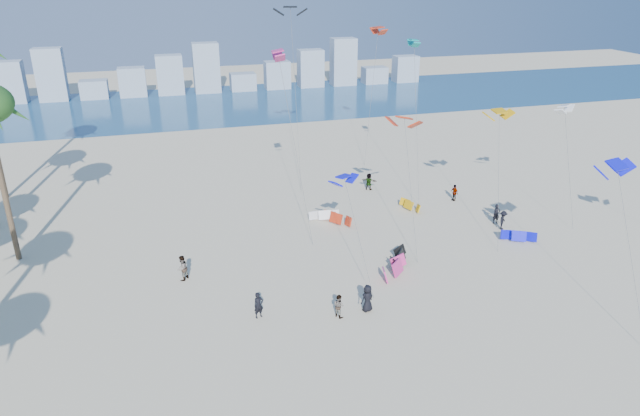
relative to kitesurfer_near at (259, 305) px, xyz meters
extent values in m
plane|color=navy|center=(2.61, 61.69, -0.86)|extent=(220.00, 220.00, 0.00)
imported|color=black|center=(0.00, 0.00, 0.00)|extent=(0.72, 0.58, 1.73)
imported|color=gray|center=(4.84, -1.27, -0.09)|extent=(0.86, 0.93, 1.54)
imported|color=black|center=(6.78, -1.18, 0.06)|extent=(1.06, 0.88, 1.85)
imported|color=gray|center=(21.16, 14.34, -0.08)|extent=(0.59, 0.98, 1.57)
imported|color=black|center=(21.95, 7.38, -0.05)|extent=(1.17, 1.18, 1.64)
imported|color=gray|center=(14.44, 19.21, -0.03)|extent=(1.54, 1.32, 1.67)
imported|color=black|center=(22.08, 8.59, 0.01)|extent=(0.65, 0.44, 1.74)
imported|color=gray|center=(-4.29, 6.09, 0.06)|extent=(1.12, 1.14, 1.85)
cylinder|color=#595959|center=(7.37, 2.37, 2.70)|extent=(0.77, 4.55, 7.13)
cylinder|color=#595959|center=(12.88, 6.35, 4.04)|extent=(0.41, 4.74, 9.82)
cylinder|color=#595959|center=(20.45, 6.51, 3.98)|extent=(2.12, 5.30, 9.71)
cylinder|color=#595959|center=(5.03, 10.41, 6.46)|extent=(1.80, 3.08, 14.65)
cylinder|color=#595959|center=(17.43, 15.58, 6.33)|extent=(0.32, 3.96, 14.39)
cylinder|color=#595959|center=(8.20, 23.39, 7.52)|extent=(0.55, 5.57, 16.78)
cylinder|color=#595959|center=(27.36, 7.10, 4.10)|extent=(0.80, 2.62, 9.94)
cylinder|color=#595959|center=(21.13, -6.61, 3.82)|extent=(0.68, 5.54, 9.38)
cylinder|color=#595959|center=(17.71, 27.84, 6.31)|extent=(2.27, 2.99, 14.35)
cylinder|color=brown|center=(-16.01, 12.69, 5.03)|extent=(0.40, 0.40, 11.80)
cube|color=#9EADBF|center=(-26.99, 71.69, 2.44)|extent=(4.40, 3.00, 6.60)
cube|color=#9EADBF|center=(-20.79, 71.69, 3.34)|extent=(4.40, 3.00, 8.40)
cube|color=#9EADBF|center=(-14.59, 71.69, 0.64)|extent=(4.40, 3.00, 3.00)
cube|color=#9EADBF|center=(-8.39, 71.69, 1.54)|extent=(4.40, 3.00, 4.80)
cube|color=#9EADBF|center=(-2.19, 71.69, 2.44)|extent=(4.40, 3.00, 6.60)
cube|color=#9EADBF|center=(4.01, 71.69, 3.34)|extent=(4.40, 3.00, 8.40)
cube|color=#9EADBF|center=(10.21, 71.69, 0.64)|extent=(4.40, 3.00, 3.00)
cube|color=#9EADBF|center=(16.41, 71.69, 1.54)|extent=(4.40, 3.00, 4.80)
cube|color=#9EADBF|center=(22.61, 71.69, 2.44)|extent=(4.40, 3.00, 6.60)
cube|color=#9EADBF|center=(28.81, 71.69, 3.34)|extent=(4.40, 3.00, 8.40)
cube|color=#9EADBF|center=(35.01, 71.69, 0.64)|extent=(4.40, 3.00, 3.00)
cube|color=#9EADBF|center=(41.21, 71.69, 1.54)|extent=(4.40, 3.00, 4.80)
camera|label=1|loc=(-4.72, -30.64, 19.52)|focal=32.39mm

